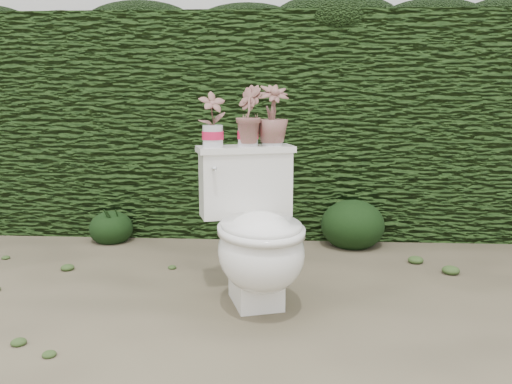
# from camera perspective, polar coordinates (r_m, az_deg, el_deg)

# --- Properties ---
(ground) EXTENTS (60.00, 60.00, 0.00)m
(ground) POSITION_cam_1_polar(r_m,az_deg,el_deg) (2.90, -4.73, -10.82)
(ground) COLOR #756B51
(ground) RESTS_ON ground
(hedge) EXTENTS (8.00, 1.00, 1.60)m
(hedge) POSITION_cam_1_polar(r_m,az_deg,el_deg) (4.30, -1.80, 7.13)
(hedge) COLOR #274416
(hedge) RESTS_ON ground
(house_wall) EXTENTS (8.00, 3.50, 4.00)m
(house_wall) POSITION_cam_1_polar(r_m,az_deg,el_deg) (8.73, 5.10, 16.69)
(house_wall) COLOR silver
(house_wall) RESTS_ON ground
(toilet) EXTENTS (0.64, 0.78, 0.78)m
(toilet) POSITION_cam_1_polar(r_m,az_deg,el_deg) (2.67, 0.07, -4.66)
(toilet) COLOR white
(toilet) RESTS_ON ground
(potted_plant_left) EXTENTS (0.17, 0.14, 0.27)m
(potted_plant_left) POSITION_cam_1_polar(r_m,az_deg,el_deg) (2.78, -4.59, 7.49)
(potted_plant_left) COLOR #2D631E
(potted_plant_left) RESTS_ON toilet
(potted_plant_center) EXTENTS (0.17, 0.19, 0.30)m
(potted_plant_center) POSITION_cam_1_polar(r_m,az_deg,el_deg) (2.81, -0.87, 7.90)
(potted_plant_center) COLOR #2D631E
(potted_plant_center) RESTS_ON toilet
(potted_plant_right) EXTENTS (0.21, 0.21, 0.30)m
(potted_plant_right) POSITION_cam_1_polar(r_m,az_deg,el_deg) (2.85, 1.73, 7.94)
(potted_plant_right) COLOR #2D631E
(potted_plant_right) RESTS_ON toilet
(liriope_clump_1) EXTENTS (0.31, 0.31, 0.25)m
(liriope_clump_1) POSITION_cam_1_polar(r_m,az_deg,el_deg) (4.00, -15.02, -3.30)
(liriope_clump_1) COLOR black
(liriope_clump_1) RESTS_ON ground
(liriope_clump_2) EXTENTS (0.44, 0.44, 0.35)m
(liriope_clump_2) POSITION_cam_1_polar(r_m,az_deg,el_deg) (3.80, 10.15, -3.01)
(liriope_clump_2) COLOR black
(liriope_clump_2) RESTS_ON ground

